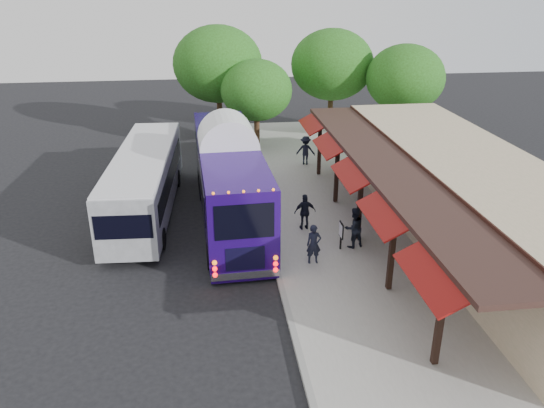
{
  "coord_description": "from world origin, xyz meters",
  "views": [
    {
      "loc": [
        -2.36,
        -15.48,
        10.36
      ],
      "look_at": [
        0.17,
        4.39,
        1.8
      ],
      "focal_mm": 35.0,
      "sensor_mm": 36.0,
      "label": 1
    }
  ],
  "objects_px": {
    "ped_a": "(314,244)",
    "ped_d": "(306,150)",
    "coach_bus": "(229,176)",
    "ped_c": "(305,212)",
    "city_bus": "(145,180)",
    "ped_b": "(354,228)",
    "sign_board": "(341,231)"
  },
  "relations": [
    {
      "from": "ped_b",
      "to": "sign_board",
      "type": "height_order",
      "value": "ped_b"
    },
    {
      "from": "ped_c",
      "to": "ped_d",
      "type": "xyz_separation_m",
      "value": [
        1.66,
        8.71,
        0.04
      ]
    },
    {
      "from": "ped_a",
      "to": "sign_board",
      "type": "distance_m",
      "value": 1.63
    },
    {
      "from": "ped_b",
      "to": "ped_c",
      "type": "bearing_deg",
      "value": -66.24
    },
    {
      "from": "city_bus",
      "to": "sign_board",
      "type": "relative_size",
      "value": 9.55
    },
    {
      "from": "ped_a",
      "to": "ped_b",
      "type": "distance_m",
      "value": 2.18
    },
    {
      "from": "ped_a",
      "to": "coach_bus",
      "type": "bearing_deg",
      "value": 120.59
    },
    {
      "from": "ped_d",
      "to": "ped_b",
      "type": "bearing_deg",
      "value": 107.0
    },
    {
      "from": "ped_a",
      "to": "ped_d",
      "type": "height_order",
      "value": "ped_d"
    },
    {
      "from": "coach_bus",
      "to": "ped_b",
      "type": "xyz_separation_m",
      "value": [
        4.85,
        -3.83,
        -1.08
      ]
    },
    {
      "from": "ped_c",
      "to": "ped_d",
      "type": "bearing_deg",
      "value": -103.84
    },
    {
      "from": "coach_bus",
      "to": "ped_c",
      "type": "bearing_deg",
      "value": -33.24
    },
    {
      "from": "ped_a",
      "to": "ped_c",
      "type": "xyz_separation_m",
      "value": [
        0.22,
        3.02,
        0.02
      ]
    },
    {
      "from": "ped_b",
      "to": "city_bus",
      "type": "bearing_deg",
      "value": -46.83
    },
    {
      "from": "city_bus",
      "to": "sign_board",
      "type": "height_order",
      "value": "city_bus"
    },
    {
      "from": "city_bus",
      "to": "ped_c",
      "type": "distance_m",
      "value": 7.74
    },
    {
      "from": "coach_bus",
      "to": "sign_board",
      "type": "height_order",
      "value": "coach_bus"
    },
    {
      "from": "coach_bus",
      "to": "ped_d",
      "type": "bearing_deg",
      "value": 52.15
    },
    {
      "from": "coach_bus",
      "to": "sign_board",
      "type": "relative_size",
      "value": 10.46
    },
    {
      "from": "ped_a",
      "to": "ped_c",
      "type": "bearing_deg",
      "value": 85.35
    },
    {
      "from": "ped_a",
      "to": "ped_d",
      "type": "distance_m",
      "value": 11.88
    },
    {
      "from": "ped_a",
      "to": "city_bus",
      "type": "bearing_deg",
      "value": 137.86
    },
    {
      "from": "ped_b",
      "to": "ped_d",
      "type": "xyz_separation_m",
      "value": [
        0.0,
        10.62,
        -0.01
      ]
    },
    {
      "from": "city_bus",
      "to": "ped_c",
      "type": "relative_size",
      "value": 6.89
    },
    {
      "from": "coach_bus",
      "to": "ped_d",
      "type": "distance_m",
      "value": 8.42
    },
    {
      "from": "ped_a",
      "to": "ped_d",
      "type": "relative_size",
      "value": 0.92
    },
    {
      "from": "coach_bus",
      "to": "ped_a",
      "type": "bearing_deg",
      "value": -61.26
    },
    {
      "from": "ped_c",
      "to": "coach_bus",
      "type": "bearing_deg",
      "value": -33.97
    },
    {
      "from": "coach_bus",
      "to": "city_bus",
      "type": "relative_size",
      "value": 1.1
    },
    {
      "from": "coach_bus",
      "to": "sign_board",
      "type": "xyz_separation_m",
      "value": [
        4.29,
        -3.98,
        -1.15
      ]
    },
    {
      "from": "city_bus",
      "to": "ped_d",
      "type": "height_order",
      "value": "city_bus"
    },
    {
      "from": "city_bus",
      "to": "ped_b",
      "type": "xyz_separation_m",
      "value": [
        8.73,
        -5.0,
        -0.63
      ]
    }
  ]
}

